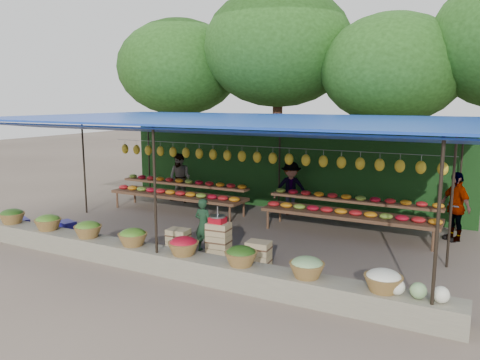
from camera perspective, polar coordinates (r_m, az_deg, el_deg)
The scene contains 16 objects.
ground at distance 11.42m, azimuth -1.03°, elevation -6.66°, with size 60.00×60.00×0.00m, color brown.
stone_curb at distance 9.16m, azimuth -9.48°, elevation -9.66°, with size 10.60×0.55×0.40m, color #6F6A59.
stall_canopy at distance 11.04m, azimuth -0.88°, elevation 6.86°, with size 10.80×6.60×2.82m.
produce_baskets at distance 9.11m, azimuth -10.05°, elevation -7.39°, with size 8.98×0.58×0.34m.
netting_backdrop at distance 13.94m, azimuth 5.21°, elevation 1.56°, with size 10.60×0.06×2.50m, color #1E4C1B.
tree_row at distance 16.46m, azimuth 11.16°, elevation 14.72°, with size 16.51×5.50×7.12m.
fruit_table_left at distance 13.68m, azimuth -7.46°, elevation -1.37°, with size 4.21×0.95×0.93m.
fruit_table_right at distance 11.59m, azimuth 13.22°, elevation -3.57°, with size 4.21×0.95×0.93m.
crate_counter at distance 9.63m, azimuth -2.76°, elevation -7.87°, with size 2.37×0.37×0.77m.
weighing_scale at distance 9.48m, azimuth -2.75°, elevation -4.77°, with size 0.32×0.32×0.34m.
vendor_seated at distance 10.08m, azimuth -4.48°, elevation -5.48°, with size 0.43×0.28×1.17m, color #193720.
customer_left at distance 14.90m, azimuth -7.33°, elevation 0.23°, with size 0.76×0.59×1.56m, color slate.
customer_mid at distance 13.30m, azimuth 6.22°, elevation -1.02°, with size 0.97×0.56×1.51m, color slate.
customer_right at distance 11.87m, azimuth 24.75°, elevation -2.93°, with size 0.94×0.39×1.61m, color slate.
blue_crate_front at distance 12.37m, azimuth -20.41°, elevation -5.34°, with size 0.45×0.33×0.27m, color navy.
blue_crate_back at distance 12.94m, azimuth -25.23°, elevation -4.94°, with size 0.51×0.36×0.30m, color navy.
Camera 1 is at (5.29, -9.59, 3.22)m, focal length 35.00 mm.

